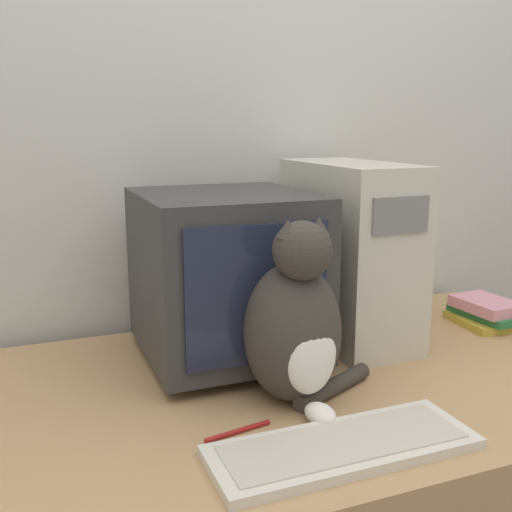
{
  "coord_description": "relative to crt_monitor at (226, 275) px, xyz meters",
  "views": [
    {
      "loc": [
        -0.53,
        -0.66,
        1.26
      ],
      "look_at": [
        -0.08,
        0.48,
        0.99
      ],
      "focal_mm": 42.0,
      "sensor_mm": 36.0,
      "label": 1
    }
  ],
  "objects": [
    {
      "name": "crt_monitor",
      "position": [
        0.0,
        0.0,
        0.0
      ],
      "size": [
        0.38,
        0.41,
        0.39
      ],
      "color": "#333333",
      "rests_on": "desk"
    },
    {
      "name": "book_stack",
      "position": [
        0.74,
        -0.03,
        -0.17
      ],
      "size": [
        0.16,
        0.2,
        0.07
      ],
      "color": "gold",
      "rests_on": "desk"
    },
    {
      "name": "wall_back",
      "position": [
        0.1,
        0.33,
        0.33
      ],
      "size": [
        7.0,
        0.05,
        2.5
      ],
      "color": "silver",
      "rests_on": "ground_plane"
    },
    {
      "name": "keyboard",
      "position": [
        0.05,
        -0.47,
        -0.19
      ],
      "size": [
        0.46,
        0.16,
        0.02
      ],
      "color": "silver",
      "rests_on": "desk"
    },
    {
      "name": "computer_tower",
      "position": [
        0.34,
        0.03,
        0.02
      ],
      "size": [
        0.2,
        0.43,
        0.45
      ],
      "color": "beige",
      "rests_on": "desk"
    },
    {
      "name": "cat",
      "position": [
        0.05,
        -0.26,
        -0.05
      ],
      "size": [
        0.29,
        0.25,
        0.37
      ],
      "rotation": [
        0.0,
        0.0,
        0.05
      ],
      "color": "#38332D",
      "rests_on": "desk"
    },
    {
      "name": "pen",
      "position": [
        -0.1,
        -0.34,
        -0.2
      ],
      "size": [
        0.13,
        0.03,
        0.01
      ],
      "color": "maroon",
      "rests_on": "desk"
    }
  ]
}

